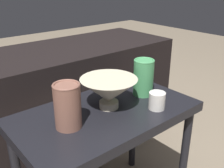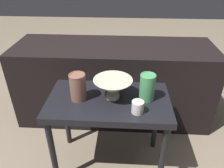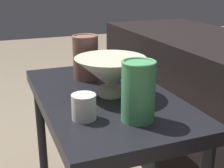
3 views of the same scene
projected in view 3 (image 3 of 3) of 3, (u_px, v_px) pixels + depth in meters
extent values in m
cube|color=black|center=(104.00, 99.00, 1.01)|extent=(0.71, 0.40, 0.04)
cylinder|color=black|center=(42.00, 137.00, 1.32)|extent=(0.04, 0.04, 0.50)
cylinder|color=black|center=(115.00, 124.00, 1.43)|extent=(0.04, 0.04, 0.50)
cylinder|color=beige|center=(111.00, 91.00, 0.98)|extent=(0.08, 0.08, 0.03)
cone|color=beige|center=(110.00, 73.00, 0.96)|extent=(0.22, 0.22, 0.09)
cylinder|color=brown|center=(86.00, 58.00, 1.12)|extent=(0.09, 0.09, 0.16)
torus|color=brown|center=(85.00, 36.00, 1.10)|extent=(0.09, 0.09, 0.01)
cylinder|color=#47995B|center=(138.00, 92.00, 0.79)|extent=(0.09, 0.09, 0.15)
torus|color=#47995B|center=(139.00, 62.00, 0.76)|extent=(0.09, 0.09, 0.01)
cylinder|color=silver|center=(84.00, 107.00, 0.81)|extent=(0.06, 0.06, 0.07)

